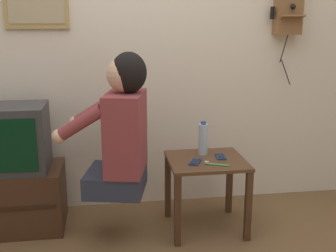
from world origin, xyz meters
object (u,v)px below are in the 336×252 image
Objects in this scene: wall_phone_antique at (288,10)px; toothbrush at (215,164)px; person at (122,128)px; television at (12,138)px; cell_phone_spare at (220,156)px; water_bottle at (203,139)px; cell_phone_held at (195,162)px.

toothbrush is (-0.67, -0.55, -0.97)m from wall_phone_antique.
person is 0.76m from television.
cell_phone_spare is 0.17m from toothbrush.
wall_phone_antique is 3.22× the size of water_bottle.
television is 3.04× the size of toothbrush.
television is 3.31× the size of cell_phone_held.
person is 1.95× the size of television.
water_bottle reaches higher than cell_phone_held.
television reaches higher than water_bottle.
cell_phone_held is at bearing -11.41° from television.
wall_phone_antique is at bearing -26.45° from toothbrush.
television is at bearing -172.84° from wall_phone_antique.
cell_phone_held is 0.92× the size of toothbrush.
television is at bearing 100.84° from toothbrush.
person is 0.61m from water_bottle.
wall_phone_antique reaches higher than toothbrush.
wall_phone_antique is at bearing 57.00° from cell_phone_held.
cell_phone_held is at bearing 84.64° from toothbrush.
cell_phone_spare is at bearing -3.09° from toothbrush.
cell_phone_spare is (-0.59, -0.40, -0.97)m from wall_phone_antique.
person is 1.17× the size of wall_phone_antique.
water_bottle is at bearing -60.55° from person.
water_bottle is at bearing 30.85° from toothbrush.
water_bottle is at bearing 86.94° from cell_phone_held.
cell_phone_spare is (0.19, 0.08, 0.00)m from cell_phone_held.
person is 0.72m from cell_phone_spare.
cell_phone_held is 0.21m from water_bottle.
toothbrush reaches higher than cell_phone_held.
cell_phone_held is 0.13m from toothbrush.
cell_phone_spare is (0.67, 0.09, -0.25)m from person.
wall_phone_antique is 5.07× the size of toothbrush.
cell_phone_spare is at bearing 48.46° from cell_phone_held.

